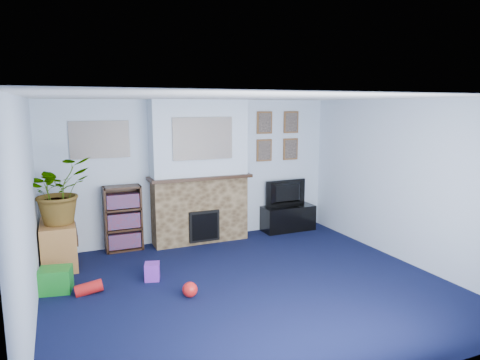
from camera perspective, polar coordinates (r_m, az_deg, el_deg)
name	(u,v)px	position (r m, az deg, el deg)	size (l,w,h in m)	color
floor	(250,286)	(5.69, 1.33, -13.98)	(5.00, 4.50, 0.01)	#0D1233
ceiling	(251,97)	(5.20, 1.44, 10.97)	(5.00, 4.50, 0.01)	white
wall_back	(196,171)	(7.39, -5.92, 1.26)	(5.00, 0.04, 2.40)	silver
wall_front	(373,251)	(3.47, 17.26, -9.04)	(5.00, 0.04, 2.40)	silver
wall_left	(27,216)	(4.86, -26.56, -4.26)	(0.04, 4.50, 2.40)	silver
wall_right	(405,182)	(6.74, 21.09, -0.19)	(0.04, 4.50, 2.40)	silver
chimney_breast	(199,173)	(7.20, -5.43, 0.91)	(1.72, 0.50, 2.40)	brown
collage_main	(203,139)	(6.93, -4.97, 5.53)	(1.00, 0.03, 0.68)	gray
collage_left	(100,140)	(7.01, -18.19, 5.13)	(0.90, 0.03, 0.58)	gray
portrait_tl	(264,123)	(7.78, 3.28, 7.65)	(0.30, 0.03, 0.40)	brown
portrait_tr	(291,122)	(8.04, 6.82, 7.66)	(0.30, 0.03, 0.40)	brown
portrait_bl	(264,150)	(7.82, 3.24, 3.98)	(0.30, 0.03, 0.40)	brown
portrait_br	(290,149)	(8.08, 6.74, 4.12)	(0.30, 0.03, 0.40)	brown
tv_stand	(288,218)	(8.06, 6.41, -5.10)	(0.98, 0.41, 0.46)	black
television	(288,193)	(7.97, 6.40, -1.76)	(0.82, 0.11, 0.47)	black
bookshelf	(123,220)	(7.12, -15.32, -5.12)	(0.58, 0.28, 1.05)	#301D11
sideboard	(59,243)	(6.76, -23.02, -7.70)	(0.47, 0.84, 0.65)	#B5753A
potted_plant	(59,190)	(6.53, -23.04, -1.28)	(0.85, 0.74, 0.94)	#26661E
mantel_clock	(196,172)	(7.13, -5.85, 1.11)	(0.10, 0.06, 0.13)	gold
mantel_candle	(217,170)	(7.24, -3.12, 1.36)	(0.05, 0.05, 0.17)	#B2BFC6
mantel_teddy	(163,174)	(6.99, -10.19, 0.78)	(0.12, 0.12, 0.12)	gray
mantel_can	(242,169)	(7.42, 0.31, 1.42)	(0.06, 0.06, 0.12)	purple
green_crate	(56,281)	(5.95, -23.38, -12.25)	(0.38, 0.30, 0.30)	#198C26
toy_ball	(190,290)	(5.40, -6.69, -14.34)	(0.19, 0.19, 0.19)	red
toy_block	(152,272)	(5.95, -11.62, -11.93)	(0.19, 0.19, 0.23)	purple
toy_tube	(89,288)	(5.77, -19.49, -13.45)	(0.15, 0.15, 0.33)	red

